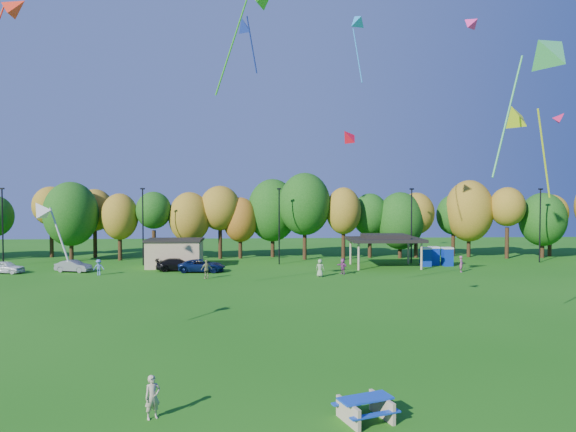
{
  "coord_description": "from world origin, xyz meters",
  "views": [
    {
      "loc": [
        -0.34,
        -20.88,
        7.9
      ],
      "look_at": [
        1.16,
        6.0,
        6.96
      ],
      "focal_mm": 32.0,
      "sensor_mm": 36.0,
      "label": 1
    }
  ],
  "objects": [
    {
      "name": "lamp_posts",
      "position": [
        2.0,
        40.0,
        4.9
      ],
      "size": [
        64.5,
        0.25,
        9.09
      ],
      "color": "black",
      "rests_on": "ground"
    },
    {
      "name": "picnic_table",
      "position": [
        3.4,
        -3.13,
        0.48
      ],
      "size": [
        2.34,
        2.14,
        0.83
      ],
      "rotation": [
        0.0,
        0.0,
        0.34
      ],
      "color": "tan",
      "rests_on": "ground"
    },
    {
      "name": "car_a",
      "position": [
        -26.99,
        34.24,
        0.65
      ],
      "size": [
        4.07,
        2.24,
        1.31
      ],
      "primitive_type": "imported",
      "rotation": [
        0.0,
        0.0,
        1.38
      ],
      "color": "white",
      "rests_on": "ground"
    },
    {
      "name": "kite_flyer",
      "position": [
        -4.17,
        -2.56,
        0.78
      ],
      "size": [
        0.68,
        0.63,
        1.57
      ],
      "primitive_type": "imported",
      "rotation": [
        0.0,
        0.0,
        0.58
      ],
      "color": "tan",
      "rests_on": "ground"
    },
    {
      "name": "far_person_1",
      "position": [
        21.17,
        32.47,
        0.86
      ],
      "size": [
        0.64,
        0.75,
        1.73
      ],
      "primitive_type": "imported",
      "rotation": [
        0.0,
        0.0,
        1.13
      ],
      "color": "#A14C7C",
      "rests_on": "ground"
    },
    {
      "name": "kite_5",
      "position": [
        -11.8,
        6.67,
        7.27
      ],
      "size": [
        2.16,
        1.22,
        3.41
      ],
      "color": "#AFAFAF"
    },
    {
      "name": "ground",
      "position": [
        0.0,
        0.0,
        0.0
      ],
      "size": [
        160.0,
        160.0,
        0.0
      ],
      "primitive_type": "plane",
      "color": "#19600F",
      "rests_on": "ground"
    },
    {
      "name": "pavilion",
      "position": [
        14.0,
        37.0,
        3.23
      ],
      "size": [
        8.2,
        6.2,
        3.77
      ],
      "color": "tan",
      "rests_on": "ground"
    },
    {
      "name": "far_person_4",
      "position": [
        -16.78,
        32.34,
        0.81
      ],
      "size": [
        1.17,
        0.85,
        1.62
      ],
      "primitive_type": "imported",
      "rotation": [
        0.0,
        0.0,
        0.26
      ],
      "color": "#5774C0",
      "rests_on": "ground"
    },
    {
      "name": "car_d",
      "position": [
        -9.25,
        35.19,
        0.67
      ],
      "size": [
        4.81,
        2.4,
        1.34
      ],
      "primitive_type": "imported",
      "rotation": [
        0.0,
        0.0,
        1.69
      ],
      "color": "black",
      "rests_on": "ground"
    },
    {
      "name": "kite_13",
      "position": [
        4.93,
        9.54,
        11.61
      ],
      "size": [
        1.51,
        1.47,
        1.22
      ],
      "color": "#FF0E26"
    },
    {
      "name": "far_person_5",
      "position": [
        8.28,
        31.7,
        0.83
      ],
      "size": [
        1.17,
        1.59,
        1.67
      ],
      "primitive_type": "imported",
      "rotation": [
        0.0,
        0.0,
        5.21
      ],
      "color": "#903C7E",
      "rests_on": "ground"
    },
    {
      "name": "kite_0",
      "position": [
        8.57,
        26.15,
        24.12
      ],
      "size": [
        1.88,
        3.93,
        6.51
      ],
      "color": "#238EE0"
    },
    {
      "name": "kite_2",
      "position": [
        14.55,
        4.57,
        15.38
      ],
      "size": [
        4.63,
        3.25,
        7.84
      ],
      "color": "#45C461"
    },
    {
      "name": "utility_building",
      "position": [
        -10.0,
        38.0,
        1.64
      ],
      "size": [
        6.3,
        4.3,
        3.25
      ],
      "color": "tan",
      "rests_on": "ground"
    },
    {
      "name": "car_b",
      "position": [
        -20.21,
        34.86,
        0.63
      ],
      "size": [
        4.02,
        2.23,
        1.26
      ],
      "primitive_type": "imported",
      "rotation": [
        0.0,
        0.0,
        1.32
      ],
      "color": "gray",
      "rests_on": "ground"
    },
    {
      "name": "kite_9",
      "position": [
        -14.76,
        10.75,
        19.19
      ],
      "size": [
        3.77,
        1.41,
        6.41
      ],
      "color": "#FF3116"
    },
    {
      "name": "porta_potties",
      "position": [
        20.2,
        37.7,
        1.1
      ],
      "size": [
        3.75,
        2.14,
        2.18
      ],
      "color": "#0B2C99",
      "rests_on": "ground"
    },
    {
      "name": "far_person_0",
      "position": [
        5.72,
        30.03,
        0.89
      ],
      "size": [
        1.02,
        0.86,
        1.77
      ],
      "primitive_type": "imported",
      "rotation": [
        0.0,
        0.0,
        2.74
      ],
      "color": "#85A570",
      "rests_on": "ground"
    },
    {
      "name": "kite_12",
      "position": [
        28.58,
        27.1,
        15.67
      ],
      "size": [
        1.79,
        1.64,
        1.43
      ],
      "color": "#C21645"
    },
    {
      "name": "kite_6",
      "position": [
        13.91,
        7.08,
        12.49
      ],
      "size": [
        3.08,
        2.65,
        5.55
      ],
      "color": "#CFE618"
    },
    {
      "name": "tree_line",
      "position": [
        -1.03,
        45.51,
        5.91
      ],
      "size": [
        93.57,
        10.55,
        11.15
      ],
      "color": "black",
      "rests_on": "ground"
    },
    {
      "name": "kite_15",
      "position": [
        16.98,
        21.07,
        22.41
      ],
      "size": [
        1.89,
        1.98,
        1.6
      ],
      "color": "#FB2985"
    },
    {
      "name": "far_person_2",
      "position": [
        -5.53,
        29.44,
        0.93
      ],
      "size": [
        1.18,
        0.88,
        1.86
      ],
      "primitive_type": "imported",
      "rotation": [
        0.0,
        0.0,
        3.58
      ],
      "color": "#878B55",
      "rests_on": "ground"
    },
    {
      "name": "kite_3",
      "position": [
        -1.46,
        17.87,
        20.77
      ],
      "size": [
        1.9,
        2.64,
        4.45
      ],
      "color": "navy"
    },
    {
      "name": "car_c",
      "position": [
        -6.49,
        34.09,
        0.68
      ],
      "size": [
        5.08,
        2.64,
        1.37
      ],
      "primitive_type": "imported",
      "rotation": [
        0.0,
        0.0,
        1.49
      ],
      "color": "#0C1C4B",
      "rests_on": "ground"
    }
  ]
}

